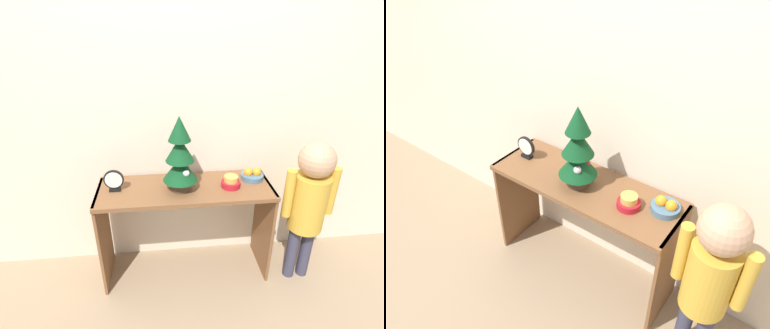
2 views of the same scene
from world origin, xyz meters
The scene contains 8 objects.
ground_plane centered at (0.00, 0.00, 0.00)m, with size 12.00×12.00×0.00m, color #997F60.
back_wall centered at (0.00, 0.48, 1.25)m, with size 7.00×0.05×2.50m, color beige.
console_table centered at (0.00, 0.22, 0.59)m, with size 1.23×0.43×0.77m.
mini_tree centered at (-0.04, 0.19, 1.02)m, with size 0.24×0.24×0.53m.
fruit_bowl centered at (0.50, 0.28, 0.80)m, with size 0.17×0.17×0.09m.
singing_bowl centered at (0.32, 0.19, 0.80)m, with size 0.14×0.14×0.08m.
desk_clock centered at (-0.49, 0.22, 0.85)m, with size 0.14×0.04×0.16m.
child_figure centered at (0.86, 0.07, 0.72)m, with size 0.38×0.24×1.13m.
Camera 1 is at (-0.15, -1.60, 1.85)m, focal length 28.00 mm.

